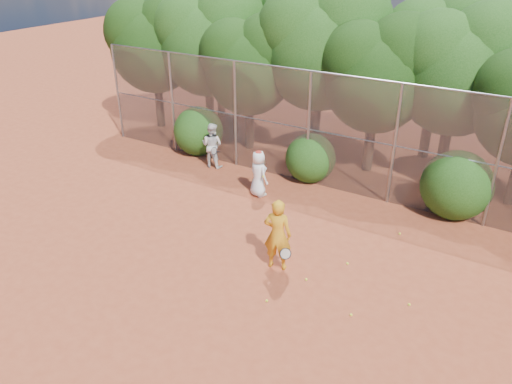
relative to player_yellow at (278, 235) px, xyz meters
The scene contains 23 objects.
ground 1.47m from the player_yellow, 126.79° to the right, with size 80.00×80.00×0.00m, color brown.
fence_back 5.30m from the player_yellow, 98.38° to the left, with size 20.05×0.09×4.03m.
tree_0 12.72m from the player_yellow, 144.53° to the left, with size 4.38×3.81×6.00m.
tree_1 11.25m from the player_yellow, 134.60° to the left, with size 4.64×4.03×6.35m.
tree_2 9.01m from the player_yellow, 126.09° to the left, with size 3.99×3.47×5.47m.
tree_3 9.05m from the player_yellow, 107.88° to the left, with size 4.89×4.26×6.70m.
tree_4 7.88m from the player_yellow, 90.67° to the left, with size 4.19×3.64×5.73m.
tree_5 9.06m from the player_yellow, 73.54° to the left, with size 4.51×3.92×6.17m.
tree_9 13.58m from the player_yellow, 130.66° to the left, with size 4.83×4.20×6.62m.
tree_10 11.39m from the player_yellow, 109.32° to the left, with size 5.15×4.48×7.06m.
tree_11 10.38m from the player_yellow, 81.74° to the left, with size 4.64×4.03×6.35m.
bush_0 8.59m from the player_yellow, 140.65° to the left, with size 2.00×2.00×2.00m, color #194010.
bush_1 5.69m from the player_yellow, 106.76° to the left, with size 1.80×1.80×1.80m, color #194010.
bush_2 6.40m from the player_yellow, 58.32° to the left, with size 2.20×2.20×2.20m, color #194010.
player_yellow is the anchor object (origin of this frame).
player_teen 4.24m from the player_yellow, 127.41° to the left, with size 0.92×0.78×1.63m.
player_white 7.00m from the player_yellow, 139.53° to the left, with size 0.91×0.77×1.73m.
ball_0 1.36m from the player_yellow, ahead, with size 0.07×0.07×0.07m, color yellow.
ball_1 2.14m from the player_yellow, 34.06° to the left, with size 0.07×0.07×0.07m, color yellow.
ball_2 2.74m from the player_yellow, 18.81° to the right, with size 0.07×0.07×0.07m, color yellow.
ball_3 3.62m from the player_yellow, ahead, with size 0.07×0.07×0.07m, color yellow.
ball_4 1.77m from the player_yellow, 70.56° to the right, with size 0.07×0.07×0.07m, color yellow.
ball_5 4.16m from the player_yellow, 54.66° to the left, with size 0.07×0.07×0.07m, color yellow.
Camera 1 is at (5.83, -8.85, 7.82)m, focal length 35.00 mm.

